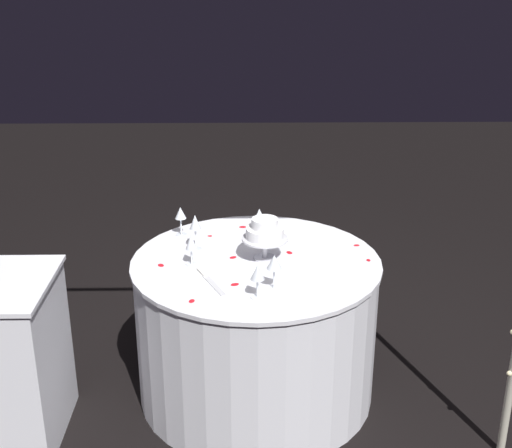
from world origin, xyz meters
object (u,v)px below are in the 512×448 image
object	(u,v)px
wine_glass_2	(259,216)
cake_knife	(209,280)
tiered_cake	(265,233)
wine_glass_1	(274,263)
decorative_arch	(258,151)
wine_glass_5	(181,215)
main_table	(256,328)
wine_glass_0	(257,274)
wine_glass_3	(191,244)
wine_glass_4	(195,224)

from	to	relation	value
wine_glass_2	cake_knife	world-z (taller)	wine_glass_2
tiered_cake	wine_glass_1	size ratio (longest dim) A/B	1.35
decorative_arch	wine_glass_5	size ratio (longest dim) A/B	14.55
wine_glass_1	wine_glass_2	world-z (taller)	wine_glass_1
main_table	wine_glass_5	distance (m)	0.70
wine_glass_0	main_table	bearing A→B (deg)	-90.20
wine_glass_1	wine_glass_5	distance (m)	0.77
decorative_arch	cake_knife	xyz separation A→B (m)	(0.21, -0.28, -0.67)
tiered_cake	wine_glass_3	distance (m)	0.35
decorative_arch	wine_glass_4	xyz separation A→B (m)	(0.29, -0.63, -0.54)
tiered_cake	cake_knife	xyz separation A→B (m)	(0.26, 0.24, -0.13)
decorative_arch	wine_glass_2	world-z (taller)	decorative_arch
wine_glass_2	wine_glass_3	bearing A→B (deg)	45.71
tiered_cake	wine_glass_5	size ratio (longest dim) A/B	1.42
wine_glass_0	wine_glass_2	xyz separation A→B (m)	(-0.02, -0.67, 0.00)
tiered_cake	wine_glass_3	xyz separation A→B (m)	(0.35, 0.07, -0.03)
wine_glass_4	wine_glass_3	bearing A→B (deg)	87.54
tiered_cake	cake_knife	distance (m)	0.37
decorative_arch	tiered_cake	xyz separation A→B (m)	(-0.04, -0.51, -0.54)
wine_glass_3	wine_glass_5	distance (m)	0.38
wine_glass_1	wine_glass_2	distance (m)	0.59
decorative_arch	cake_knife	size ratio (longest dim) A/B	8.15
tiered_cake	cake_knife	bearing A→B (deg)	42.67
decorative_arch	wine_glass_4	distance (m)	0.88
decorative_arch	wine_glass_5	world-z (taller)	decorative_arch
wine_glass_3	cake_knife	distance (m)	0.22
decorative_arch	wine_glass_3	size ratio (longest dim) A/B	14.57
wine_glass_2	wine_glass_5	distance (m)	0.41
main_table	cake_knife	world-z (taller)	cake_knife
main_table	tiered_cake	xyz separation A→B (m)	(-0.04, -0.02, 0.50)
cake_knife	wine_glass_5	bearing A→B (deg)	-72.53
wine_glass_2	wine_glass_4	world-z (taller)	wine_glass_4
tiered_cake	wine_glass_4	world-z (taller)	tiered_cake
wine_glass_1	wine_glass_5	bearing A→B (deg)	-53.73
wine_glass_2	wine_glass_3	distance (m)	0.47
wine_glass_3	cake_knife	bearing A→B (deg)	117.51
decorative_arch	wine_glass_2	size ratio (longest dim) A/B	14.46
wine_glass_1	wine_glass_4	size ratio (longest dim) A/B	0.89
main_table	wine_glass_4	xyz separation A→B (m)	(0.30, -0.14, 0.50)
wine_glass_1	cake_knife	world-z (taller)	wine_glass_1
wine_glass_1	wine_glass_3	world-z (taller)	wine_glass_1
decorative_arch	main_table	size ratio (longest dim) A/B	1.88
tiered_cake	wine_glass_4	bearing A→B (deg)	-18.97
main_table	wine_glass_2	bearing A→B (deg)	-94.30
decorative_arch	wine_glass_2	bearing A→B (deg)	-91.70
wine_glass_2	wine_glass_3	size ratio (longest dim) A/B	1.01
wine_glass_1	cake_knife	distance (m)	0.32
decorative_arch	wine_glass_0	size ratio (longest dim) A/B	14.86
tiered_cake	wine_glass_4	size ratio (longest dim) A/B	1.20
main_table	cake_knife	xyz separation A→B (m)	(0.21, 0.21, 0.37)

